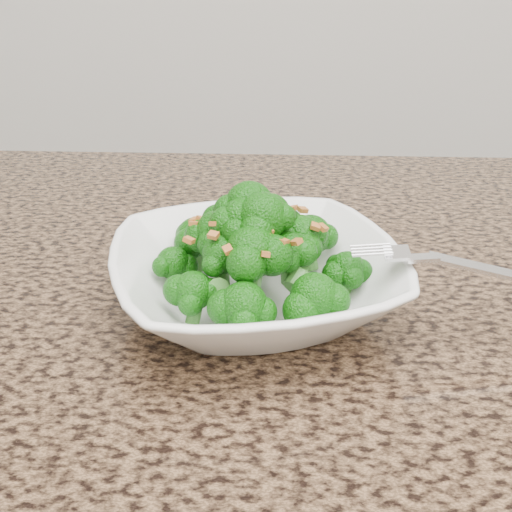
# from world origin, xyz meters

# --- Properties ---
(granite_counter) EXTENTS (1.64, 1.04, 0.03)m
(granite_counter) POSITION_xyz_m (0.00, 0.30, 0.89)
(granite_counter) COLOR brown
(granite_counter) RESTS_ON cabinet
(bowl) EXTENTS (0.29, 0.29, 0.06)m
(bowl) POSITION_xyz_m (-0.12, 0.37, 0.93)
(bowl) COLOR white
(bowl) RESTS_ON granite_counter
(broccoli_pile) EXTENTS (0.20, 0.20, 0.07)m
(broccoli_pile) POSITION_xyz_m (-0.12, 0.37, 0.99)
(broccoli_pile) COLOR #13610B
(broccoli_pile) RESTS_ON bowl
(garlic_topping) EXTENTS (0.12, 0.12, 0.01)m
(garlic_topping) POSITION_xyz_m (-0.12, 0.37, 1.03)
(garlic_topping) COLOR #B3692B
(garlic_topping) RESTS_ON broccoli_pile
(fork) EXTENTS (0.19, 0.04, 0.01)m
(fork) POSITION_xyz_m (0.01, 0.35, 0.96)
(fork) COLOR silver
(fork) RESTS_ON bowl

